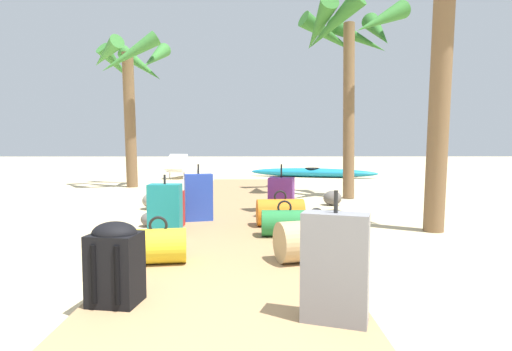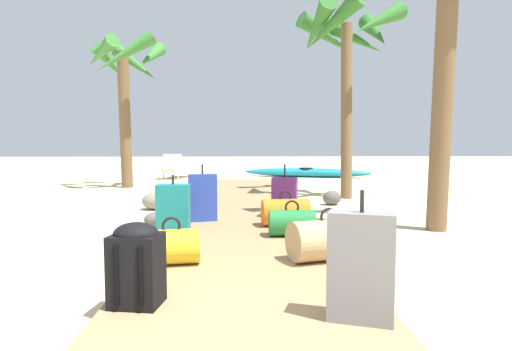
{
  "view_description": "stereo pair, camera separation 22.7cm",
  "coord_description": "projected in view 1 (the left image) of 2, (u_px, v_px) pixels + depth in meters",
  "views": [
    {
      "loc": [
        0.2,
        -1.72,
        1.12
      ],
      "look_at": [
        0.25,
        5.85,
        0.55
      ],
      "focal_mm": 29.91,
      "sensor_mm": 36.0,
      "label": 1
    },
    {
      "loc": [
        -0.03,
        -1.72,
        1.12
      ],
      "look_at": [
        0.25,
        5.85,
        0.55
      ],
      "focal_mm": 29.91,
      "sensor_mm": 36.0,
      "label": 2
    }
  ],
  "objects": [
    {
      "name": "suitcase_purple",
      "position": [
        281.0,
        197.0,
        5.99
      ],
      "size": [
        0.39,
        0.32,
        0.75
      ],
      "color": "#6B2D84",
      "rests_on": "boardwalk"
    },
    {
      "name": "rock_left_far",
      "position": [
        151.0,
        219.0,
        5.77
      ],
      "size": [
        0.32,
        0.33,
        0.2
      ],
      "primitive_type": "ellipsoid",
      "rotation": [
        0.0,
        0.0,
        0.17
      ],
      "color": "#5B5651",
      "rests_on": "ground"
    },
    {
      "name": "suitcase_blue",
      "position": [
        199.0,
        197.0,
        5.74
      ],
      "size": [
        0.4,
        0.25,
        0.76
      ],
      "color": "#2847B7",
      "rests_on": "boardwalk"
    },
    {
      "name": "duffel_bag_green",
      "position": [
        284.0,
        223.0,
        4.78
      ],
      "size": [
        0.51,
        0.3,
        0.41
      ],
      "color": "#237538",
      "rests_on": "boardwalk"
    },
    {
      "name": "palm_tree_far_right",
      "position": [
        349.0,
        42.0,
        8.58
      ],
      "size": [
        2.18,
        2.3,
        3.91
      ],
      "color": "brown",
      "rests_on": "ground"
    },
    {
      "name": "lounge_chair",
      "position": [
        182.0,
        168.0,
        13.8
      ],
      "size": [
        0.98,
        1.65,
        0.78
      ],
      "color": "white",
      "rests_on": "ground"
    },
    {
      "name": "backpack_red",
      "position": [
        172.0,
        205.0,
        5.32
      ],
      "size": [
        0.3,
        0.25,
        0.52
      ],
      "color": "red",
      "rests_on": "boardwalk"
    },
    {
      "name": "kayak",
      "position": [
        312.0,
        173.0,
        14.15
      ],
      "size": [
        4.22,
        1.8,
        0.31
      ],
      "color": "teal",
      "rests_on": "ground"
    },
    {
      "name": "ground_plane",
      "position": [
        239.0,
        223.0,
        6.04
      ],
      "size": [
        60.0,
        60.0,
        0.0
      ],
      "primitive_type": "plane",
      "color": "#D1BA8C"
    },
    {
      "name": "suitcase_grey",
      "position": [
        335.0,
        268.0,
        2.47
      ],
      "size": [
        0.41,
        0.28,
        0.77
      ],
      "color": "slate",
      "rests_on": "boardwalk"
    },
    {
      "name": "duffel_bag_tan",
      "position": [
        316.0,
        240.0,
        3.79
      ],
      "size": [
        0.76,
        0.54,
        0.47
      ],
      "color": "tan",
      "rests_on": "boardwalk"
    },
    {
      "name": "duffel_bag_orange",
      "position": [
        280.0,
        212.0,
        5.39
      ],
      "size": [
        0.62,
        0.39,
        0.45
      ],
      "color": "orange",
      "rests_on": "boardwalk"
    },
    {
      "name": "duffel_bag_yellow",
      "position": [
        159.0,
        246.0,
        3.7
      ],
      "size": [
        0.51,
        0.37,
        0.41
      ],
      "color": "gold",
      "rests_on": "boardwalk"
    },
    {
      "name": "rock_left_mid",
      "position": [
        155.0,
        200.0,
        7.28
      ],
      "size": [
        0.54,
        0.53,
        0.3
      ],
      "primitive_type": "ellipsoid",
      "rotation": [
        0.0,
        0.0,
        1.9
      ],
      "color": "gray",
      "rests_on": "ground"
    },
    {
      "name": "rock_right_far",
      "position": [
        332.0,
        198.0,
        7.73
      ],
      "size": [
        0.39,
        0.37,
        0.27
      ],
      "primitive_type": "ellipsoid",
      "rotation": [
        0.0,
        0.0,
        0.23
      ],
      "color": "#5B5651",
      "rests_on": "ground"
    },
    {
      "name": "suitcase_teal",
      "position": [
        165.0,
        213.0,
        4.53
      ],
      "size": [
        0.34,
        0.22,
        0.71
      ],
      "color": "#197A7F",
      "rests_on": "boardwalk"
    },
    {
      "name": "palm_tree_far_left",
      "position": [
        131.0,
        74.0,
        10.58
      ],
      "size": [
        1.97,
        2.07,
        3.77
      ],
      "color": "brown",
      "rests_on": "ground"
    },
    {
      "name": "boardwalk",
      "position": [
        241.0,
        208.0,
        7.1
      ],
      "size": [
        1.83,
        10.63,
        0.08
      ],
      "primitive_type": "cube",
      "color": "#9E7A51",
      "rests_on": "ground"
    },
    {
      "name": "backpack_black",
      "position": [
        115.0,
        261.0,
        2.76
      ],
      "size": [
        0.35,
        0.31,
        0.54
      ],
      "color": "black",
      "rests_on": "boardwalk"
    }
  ]
}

